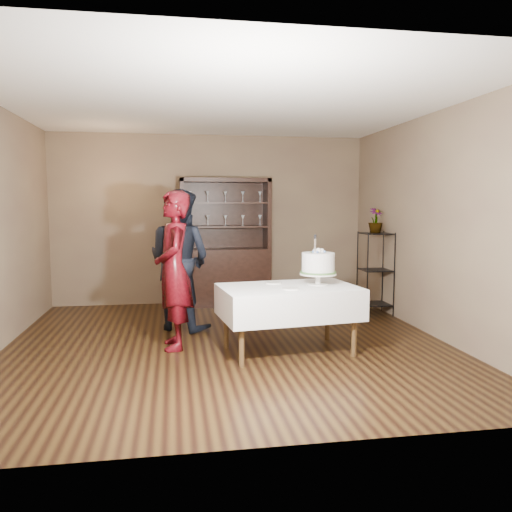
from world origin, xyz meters
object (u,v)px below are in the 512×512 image
object	(u,v)px
plant_etagere	(375,270)
man	(179,260)
potted_plant	(376,220)
cake	(318,265)
cake_table	(289,302)
woman	(174,270)
china_hutch	(225,263)

from	to	relation	value
plant_etagere	man	distance (m)	2.86
potted_plant	cake	bearing A→B (deg)	-129.66
plant_etagere	cake_table	bearing A→B (deg)	-135.71
potted_plant	plant_etagere	bearing A→B (deg)	-76.30
woman	cake	distance (m)	1.59
woman	man	distance (m)	0.87
china_hutch	woman	size ratio (longest dim) A/B	1.14
china_hutch	potted_plant	bearing A→B (deg)	-26.36
man	plant_etagere	bearing A→B (deg)	-137.59
cake_table	woman	xyz separation A→B (m)	(-1.22, 0.37, 0.32)
woman	plant_etagere	bearing A→B (deg)	108.92
china_hutch	cake	xyz separation A→B (m)	(0.75, -2.62, 0.28)
china_hutch	cake	bearing A→B (deg)	-74.03
man	cake	world-z (taller)	man
woman	cake	size ratio (longest dim) A/B	3.17
china_hutch	cake	size ratio (longest dim) A/B	3.61
china_hutch	cake_table	distance (m)	2.72
china_hutch	cake_table	bearing A→B (deg)	-81.36
man	woman	bearing A→B (deg)	119.81
cake	china_hutch	bearing A→B (deg)	105.97
cake	potted_plant	bearing A→B (deg)	50.34
man	potted_plant	distance (m)	2.88
man	china_hutch	bearing A→B (deg)	-82.59
man	cake_table	bearing A→B (deg)	167.27
china_hutch	potted_plant	size ratio (longest dim) A/B	5.55
plant_etagere	cake_table	distance (m)	2.34
china_hutch	man	size ratio (longest dim) A/B	1.12
plant_etagere	cake	bearing A→B (deg)	-130.21
plant_etagere	china_hutch	bearing A→B (deg)	153.17
cake_table	potted_plant	distance (m)	2.49
plant_etagere	cake	xyz separation A→B (m)	(-1.33, -1.57, 0.29)
china_hutch	cake	world-z (taller)	china_hutch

